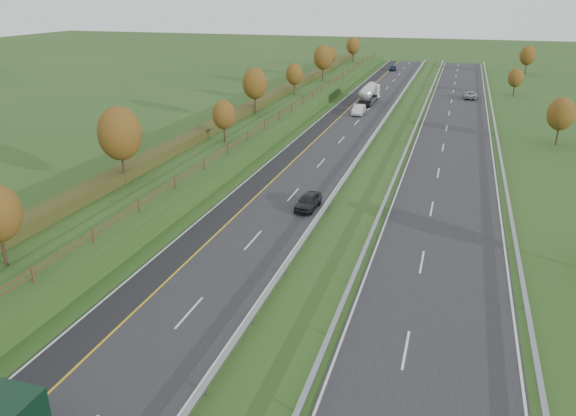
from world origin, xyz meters
name	(u,v)px	position (x,y,z in m)	size (l,w,h in m)	color
ground	(385,151)	(8.00, 55.00, 0.00)	(400.00, 400.00, 0.00)	#274A1A
near_carriageway	(334,138)	(0.00, 60.00, 0.02)	(10.50, 200.00, 0.04)	#252527
far_carriageway	(453,146)	(16.50, 60.00, 0.02)	(10.50, 200.00, 0.04)	#252527
hard_shoulder	(309,136)	(-3.75, 60.00, 0.02)	(3.00, 200.00, 0.04)	black
lane_markings	(378,141)	(6.40, 59.88, 0.05)	(26.75, 200.00, 0.01)	silver
embankment_left	(250,125)	(-13.00, 60.00, 1.00)	(12.00, 200.00, 2.00)	#274A1A
hedge_left	(237,114)	(-15.00, 60.00, 2.55)	(2.20, 180.00, 1.10)	#343B18
fence_left	(277,116)	(-8.50, 59.59, 2.73)	(0.12, 189.06, 1.20)	#422B19
median_barrier_near	(374,137)	(5.70, 60.00, 0.61)	(0.32, 200.00, 0.71)	gray
median_barrier_far	(411,139)	(10.80, 60.00, 0.61)	(0.32, 200.00, 0.71)	gray
outer_barrier_far	(498,145)	(22.30, 60.00, 0.62)	(0.32, 200.00, 0.71)	gray
trees_left	(243,93)	(-12.64, 56.63, 6.37)	(6.64, 164.30, 7.66)	#2D2116
trees_far	(540,87)	(29.80, 89.21, 4.25)	(8.45, 118.60, 7.12)	#2D2116
road_tanker	(369,93)	(0.21, 88.93, 1.86)	(2.40, 11.22, 3.46)	silver
car_dark_near	(308,201)	(3.78, 31.54, 0.79)	(1.78, 4.43, 1.51)	black
car_silver_mid	(359,110)	(0.38, 77.41, 0.86)	(1.75, 5.01, 1.65)	silver
car_small_far	(393,68)	(-1.27, 137.23, 0.68)	(1.79, 4.40, 1.28)	#121A39
car_oncoming	(470,95)	(18.60, 99.04, 0.77)	(2.43, 5.27, 1.46)	#9D9DA1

